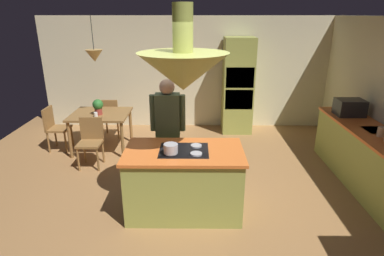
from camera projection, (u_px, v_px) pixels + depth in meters
The scene contains 17 objects.
ground at pixel (185, 202), 4.65m from camera, with size 8.16×8.16×0.00m, color #9E7042.
wall_back at pixel (189, 73), 7.47m from camera, with size 6.80×0.10×2.55m, color beige.
kitchen_island at pixel (184, 181), 4.31m from camera, with size 1.56×0.90×0.93m.
counter_run_right at pixel (366, 156), 5.04m from camera, with size 0.73×2.58×0.91m.
oven_tower at pixel (238, 86), 7.15m from camera, with size 0.66×0.62×2.12m.
dining_table at pixel (101, 118), 6.23m from camera, with size 1.10×0.94×0.76m.
person_at_island at pixel (168, 127), 4.81m from camera, with size 0.53×0.23×1.70m.
range_hood at pixel (183, 69), 3.80m from camera, with size 1.10×1.10×1.00m.
pendant_light_over_table at pixel (94, 56), 5.83m from camera, with size 0.32×0.32×0.82m.
chair_facing_island at pixel (91, 139), 5.64m from camera, with size 0.40×0.40×0.87m.
chair_by_back_wall at pixel (110, 115), 6.94m from camera, with size 0.40×0.40×0.87m.
chair_at_corner at pixel (55, 126), 6.30m from camera, with size 0.40×0.40×0.87m.
potted_plant_on_table at pixel (98, 106), 6.07m from camera, with size 0.20×0.20×0.30m.
cup_on_table at pixel (96, 115), 5.96m from camera, with size 0.07×0.07×0.09m, color white.
canister_tea at pixel (382, 132), 4.60m from camera, with size 0.12×0.12×0.14m, color #E0B78C.
microwave_on_counter at pixel (350, 107), 5.56m from camera, with size 0.46×0.36×0.28m, color #232326.
cooking_pot_on_cooktop at pixel (171, 149), 4.01m from camera, with size 0.18×0.18×0.12m, color #B2B2B7.
Camera 1 is at (0.14, -4.02, 2.58)m, focal length 29.89 mm.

